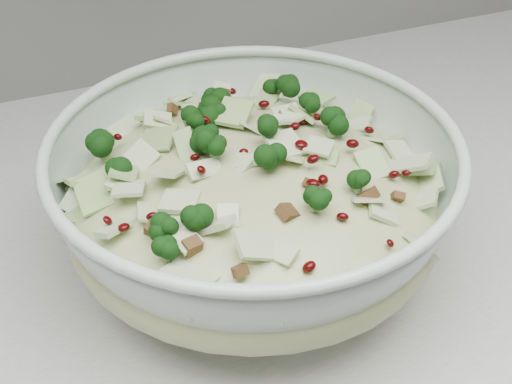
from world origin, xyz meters
The scene contains 2 objects.
mixing_bowl centered at (-0.19, 1.60, 0.97)m, with size 0.40×0.40×0.13m.
salad centered at (-0.19, 1.60, 0.99)m, with size 0.43×0.43×0.13m.
Camera 1 is at (-0.36, 1.18, 1.33)m, focal length 50.00 mm.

